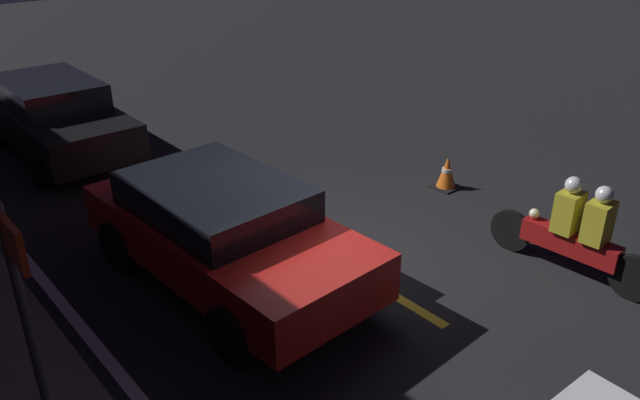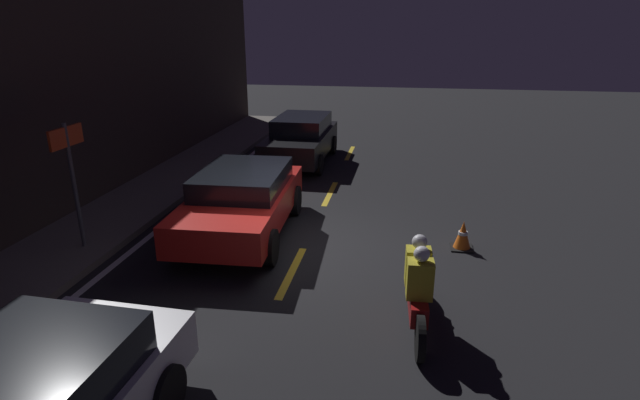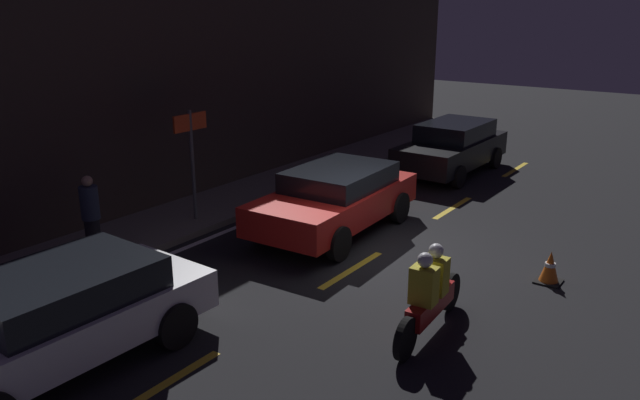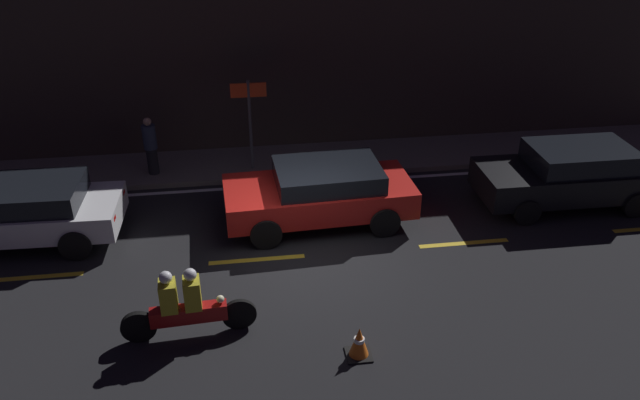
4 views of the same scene
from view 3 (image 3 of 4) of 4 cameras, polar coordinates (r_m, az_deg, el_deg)
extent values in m
plane|color=black|center=(12.32, 5.43, -4.85)|extent=(56.00, 56.00, 0.00)
cube|color=#605B56|center=(14.94, -9.86, -0.72)|extent=(28.00, 2.02, 0.14)
cube|color=#382D28|center=(15.18, -13.57, 10.27)|extent=(28.00, 0.30, 5.78)
cube|color=gold|center=(8.53, -14.30, -16.18)|extent=(2.00, 0.14, 0.01)
cube|color=gold|center=(11.53, 2.91, -6.38)|extent=(2.00, 0.14, 0.01)
cube|color=gold|center=(15.28, 12.04, -0.70)|extent=(2.00, 0.14, 0.01)
cube|color=gold|center=(19.35, 17.43, 2.69)|extent=(2.00, 0.14, 0.01)
cube|color=silver|center=(14.13, -6.23, -1.90)|extent=(25.20, 0.14, 0.01)
cube|color=silver|center=(9.06, -23.28, -10.53)|extent=(4.32, 1.92, 0.57)
cube|color=black|center=(8.94, -22.48, -7.19)|extent=(2.40, 1.68, 0.45)
cube|color=red|center=(9.64, -10.76, -6.70)|extent=(0.07, 0.20, 0.10)
cube|color=red|center=(10.48, -15.07, -5.01)|extent=(0.07, 0.20, 0.10)
cylinder|color=black|center=(9.18, -13.00, -11.12)|extent=(0.67, 0.20, 0.67)
cylinder|color=black|center=(10.46, -19.26, -7.99)|extent=(0.67, 0.20, 0.67)
cube|color=red|center=(13.20, 1.32, -0.25)|extent=(4.30, 2.04, 0.61)
cube|color=black|center=(13.22, 1.82, 2.12)|extent=(2.40, 1.77, 0.42)
cube|color=red|center=(14.64, 7.61, 2.00)|extent=(0.07, 0.20, 0.10)
cube|color=red|center=(15.17, 3.50, 2.67)|extent=(0.07, 0.20, 0.10)
cylinder|color=black|center=(11.80, 1.74, -4.01)|extent=(0.69, 0.21, 0.69)
cylinder|color=black|center=(12.77, -5.25, -2.39)|extent=(0.69, 0.21, 0.69)
cylinder|color=black|center=(13.98, 7.30, -0.69)|extent=(0.69, 0.21, 0.69)
cylinder|color=black|center=(14.81, 0.97, 0.48)|extent=(0.69, 0.21, 0.69)
cube|color=black|center=(18.32, 11.91, 4.39)|extent=(4.30, 1.74, 0.67)
cube|color=black|center=(18.39, 12.30, 6.26)|extent=(2.37, 1.56, 0.48)
cube|color=red|center=(20.00, 15.91, 5.67)|extent=(0.06, 0.20, 0.10)
cube|color=red|center=(20.40, 12.97, 6.11)|extent=(0.06, 0.20, 0.10)
cylinder|color=black|center=(16.89, 12.56, 2.08)|extent=(0.62, 0.18, 0.62)
cylinder|color=black|center=(17.58, 7.57, 2.95)|extent=(0.62, 0.18, 0.62)
cylinder|color=black|center=(19.29, 15.74, 3.73)|extent=(0.62, 0.18, 0.62)
cylinder|color=black|center=(19.91, 11.23, 4.46)|extent=(0.62, 0.18, 0.62)
cylinder|color=black|center=(10.18, 11.89, -8.23)|extent=(0.62, 0.12, 0.61)
cylinder|color=black|center=(8.76, 7.82, -12.48)|extent=(0.62, 0.14, 0.61)
cube|color=maroon|center=(9.39, 10.07, -9.39)|extent=(1.33, 0.32, 0.30)
sphere|color=#F2EABF|center=(9.76, 11.39, -6.89)|extent=(0.14, 0.14, 0.14)
cube|color=gold|center=(9.29, 10.44, -6.80)|extent=(0.30, 0.38, 0.55)
sphere|color=silver|center=(9.14, 10.57, -4.60)|extent=(0.22, 0.22, 0.22)
cube|color=gold|center=(8.95, 9.47, -7.71)|extent=(0.30, 0.38, 0.55)
sphere|color=silver|center=(8.80, 9.60, -5.44)|extent=(0.22, 0.22, 0.22)
cube|color=black|center=(11.73, 20.14, -6.99)|extent=(0.43, 0.43, 0.03)
cone|color=orange|center=(11.62, 20.29, -5.69)|extent=(0.33, 0.33, 0.55)
cylinder|color=white|center=(11.61, 20.30, -5.57)|extent=(0.18, 0.18, 0.07)
cylinder|color=black|center=(12.48, -20.02, -3.15)|extent=(0.28, 0.28, 0.70)
cylinder|color=#2D384C|center=(12.28, -20.33, -0.24)|extent=(0.34, 0.34, 0.63)
sphere|color=tan|center=(12.16, -20.53, 1.63)|extent=(0.20, 0.20, 0.20)
cylinder|color=#4C4C51|center=(13.73, -11.56, 3.09)|extent=(0.08, 0.08, 2.40)
cube|color=red|center=(13.53, -11.80, 6.99)|extent=(0.90, 0.05, 0.36)
camera|label=1|loc=(11.50, -33.62, 14.24)|focal=35.00mm
camera|label=2|loc=(3.93, -38.29, 6.98)|focal=28.00mm
camera|label=4|loc=(10.54, 71.85, 21.11)|focal=35.00mm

